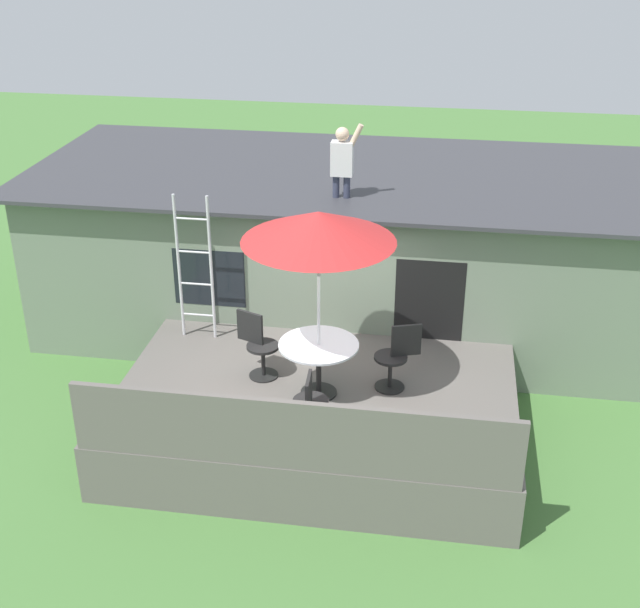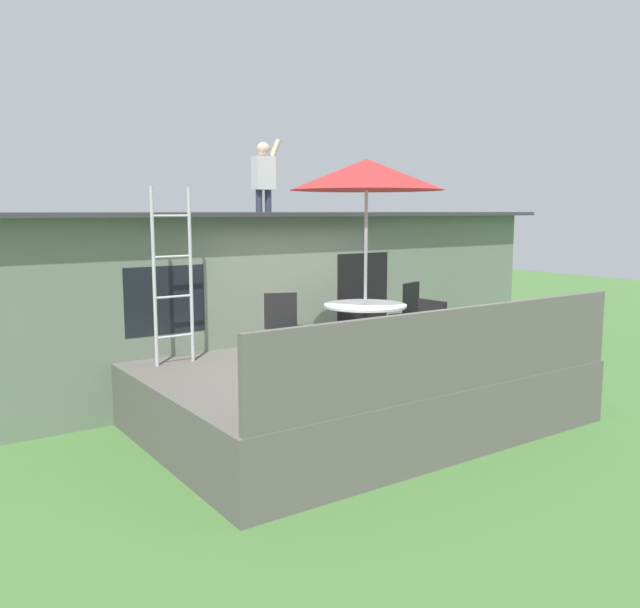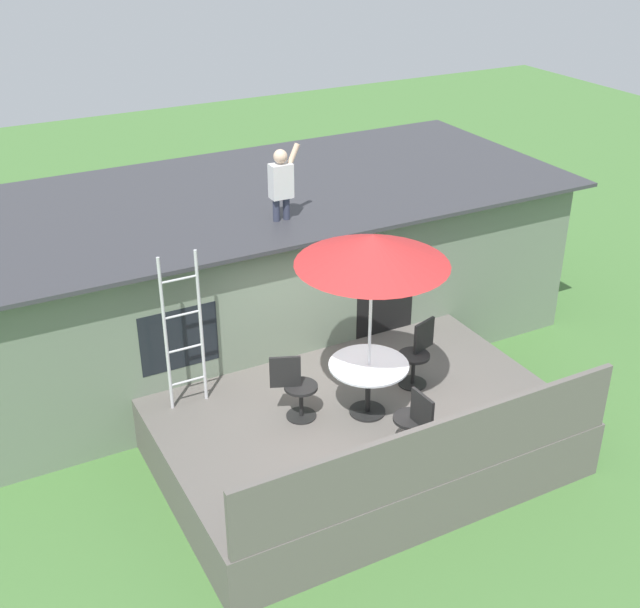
{
  "view_description": "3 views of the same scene",
  "coord_description": "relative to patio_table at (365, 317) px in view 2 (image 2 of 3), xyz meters",
  "views": [
    {
      "loc": [
        1.56,
        -9.54,
        6.78
      ],
      "look_at": [
        -0.11,
        0.93,
        1.58
      ],
      "focal_mm": 47.51,
      "sensor_mm": 36.0,
      "label": 1
    },
    {
      "loc": [
        -5.1,
        -6.59,
        2.71
      ],
      "look_at": [
        -0.17,
        0.54,
        1.49
      ],
      "focal_mm": 37.14,
      "sensor_mm": 36.0,
      "label": 2
    },
    {
      "loc": [
        -4.69,
        -7.77,
        7.06
      ],
      "look_at": [
        0.04,
        1.19,
        1.81
      ],
      "focal_mm": 45.9,
      "sensor_mm": 36.0,
      "label": 3
    }
  ],
  "objects": [
    {
      "name": "patio_chair_near",
      "position": [
        0.05,
        -1.0,
        -0.13
      ],
      "size": [
        0.44,
        0.62,
        0.92
      ],
      "rotation": [
        0.0,
        0.0,
        1.63
      ],
      "color": "black",
      "rests_on": "deck"
    },
    {
      "name": "patio_umbrella",
      "position": [
        -0.0,
        0.0,
        1.76
      ],
      "size": [
        1.9,
        1.9,
        2.54
      ],
      "color": "silver",
      "rests_on": "deck"
    },
    {
      "name": "deck_railing",
      "position": [
        -0.05,
        -1.63,
        -0.14
      ],
      "size": [
        5.17,
        0.08,
        0.9
      ],
      "primitive_type": "cube",
      "color": "#605B56",
      "rests_on": "deck"
    },
    {
      "name": "patio_table",
      "position": [
        0.0,
        0.0,
        0.0
      ],
      "size": [
        1.04,
        1.04,
        0.74
      ],
      "color": "black",
      "rests_on": "deck"
    },
    {
      "name": "patio_chair_right",
      "position": [
        0.98,
        0.32,
        -0.13
      ],
      "size": [
        0.61,
        0.44,
        0.92
      ],
      "rotation": [
        0.0,
        0.0,
        -2.83
      ],
      "color": "black",
      "rests_on": "deck"
    },
    {
      "name": "house",
      "position": [
        -0.05,
        3.75,
        -0.04
      ],
      "size": [
        10.5,
        4.5,
        2.69
      ],
      "color": "slate",
      "rests_on": "ground"
    },
    {
      "name": "step_ladder",
      "position": [
        -2.01,
        1.31,
        0.51
      ],
      "size": [
        0.52,
        0.04,
        2.2
      ],
      "color": "silver",
      "rests_on": "deck"
    },
    {
      "name": "deck",
      "position": [
        -0.05,
        0.15,
        -0.99
      ],
      "size": [
        5.27,
        3.66,
        0.8
      ],
      "primitive_type": "cube",
      "color": "#605B56",
      "rests_on": "ground"
    },
    {
      "name": "patio_chair_left",
      "position": [
        -0.88,
        0.35,
        -0.13
      ],
      "size": [
        0.6,
        0.44,
        0.92
      ],
      "rotation": [
        0.0,
        0.0,
        -0.38
      ],
      "color": "black",
      "rests_on": "deck"
    },
    {
      "name": "ground_plane",
      "position": [
        -0.05,
        0.15,
        -1.39
      ],
      "size": [
        40.0,
        40.0,
        0.0
      ],
      "primitive_type": "plane",
      "color": "#477538"
    },
    {
      "name": "person_figure",
      "position": [
        -0.04,
        2.44,
        1.91
      ],
      "size": [
        0.47,
        0.2,
        1.11
      ],
      "color": "#33384C",
      "rests_on": "house"
    }
  ]
}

